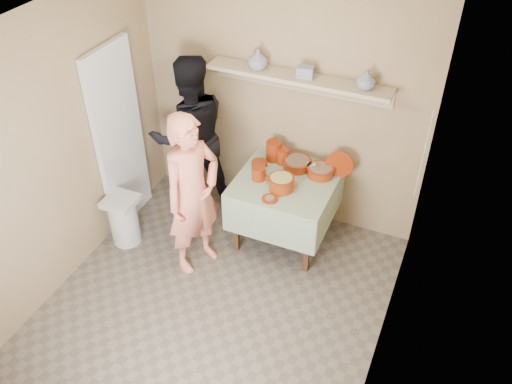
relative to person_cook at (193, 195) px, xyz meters
The scene contains 22 objects.
ground 1.12m from the person_cook, 54.48° to the right, with size 3.50×3.50×0.00m, color #62584D.
tile_panel 1.11m from the person_cook, 160.95° to the left, with size 0.06×0.70×2.00m, color silver.
plate_stack_a 1.06m from the person_cook, 66.50° to the left, with size 0.16×0.16×0.21m, color maroon.
plate_stack_b 1.09m from the person_cook, 61.10° to the left, with size 0.14×0.14×0.16m, color maroon.
bowl_stack 0.72m from the person_cook, 54.83° to the left, with size 0.14×0.14×0.14m, color maroon.
empty_bowl 0.87m from the person_cook, 67.75° to the left, with size 0.16×0.16×0.05m, color maroon.
propped_lid 1.49m from the person_cook, 41.10° to the left, with size 0.28×0.28×0.02m, color maroon.
vase_right 1.89m from the person_cook, 39.06° to the left, with size 0.17×0.17×0.17m, color navy.
vase_left 1.43m from the person_cook, 78.02° to the left, with size 0.19×0.19×0.20m, color navy.
ceramic_box 1.55m from the person_cook, 55.89° to the left, with size 0.15×0.11×0.11m, color navy.
person_cook is the anchor object (origin of this frame).
person_helper 0.97m from the person_cook, 119.88° to the left, with size 0.88×0.68×1.80m, color black.
room_shell 1.05m from the person_cook, 54.48° to the right, with size 3.04×3.54×2.62m.
serving_table 0.98m from the person_cook, 45.67° to the left, with size 0.97×0.97×0.76m.
cazuela_meat_a 1.16m from the person_cook, 52.76° to the left, with size 0.30×0.30×0.10m.
cazuela_meat_b 1.31m from the person_cook, 42.85° to the left, with size 0.28×0.28×0.10m.
ladle 1.25m from the person_cook, 44.66° to the left, with size 0.08×0.26×0.19m.
cazuela_rice 0.86m from the person_cook, 37.38° to the left, with size 0.33×0.25×0.14m.
front_plate 0.73m from the person_cook, 26.88° to the left, with size 0.16×0.16×0.03m.
wall_shelf 1.48m from the person_cook, 59.58° to the left, with size 1.80×0.25×0.21m.
trash_bin 1.02m from the person_cook, behind, with size 0.32×0.32×0.56m.
electrical_cord 2.13m from the person_cook, 25.14° to the left, with size 0.01×0.05×0.90m.
Camera 1 is at (1.69, -2.82, 3.97)m, focal length 38.00 mm.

